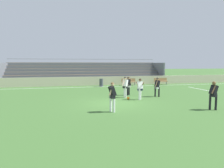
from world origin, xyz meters
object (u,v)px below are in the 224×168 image
bleacher_stand (87,72)px  trash_bin (101,83)px  player_dark_on_ball (112,94)px  player_dark_challenging (157,85)px  soccer_ball (128,98)px  player_dark_deep_cover (128,84)px  bench_far_right (129,81)px  player_white_trailing_run (140,87)px  player_white_wide_right (125,85)px  player_dark_pressing_high (213,93)px  bench_centre_sideline (161,81)px

bleacher_stand → trash_bin: 4.81m
bleacher_stand → player_dark_on_ball: bearing=-90.6°
player_dark_challenging → soccer_ball: bearing=-163.9°
trash_bin → player_dark_deep_cover: size_ratio=0.58×
bench_far_right → trash_bin: 3.55m
player_white_trailing_run → soccer_ball: (-0.86, 0.25, -0.86)m
player_white_wide_right → player_dark_pressing_high: bearing=-53.8°
player_dark_challenging → player_dark_on_ball: 6.61m
trash_bin → soccer_ball: (0.59, -9.29, -0.36)m
player_dark_pressing_high → soccer_ball: player_dark_pressing_high is taller
player_white_trailing_run → player_white_wide_right: (-0.85, 1.21, 0.05)m
player_white_trailing_run → player_white_wide_right: 1.47m
player_dark_deep_cover → bench_far_right: bearing=72.7°
player_dark_challenging → player_dark_on_ball: size_ratio=0.93×
player_white_trailing_run → soccer_ball: bearing=164.0°
player_white_wide_right → player_dark_challenging: 2.76m
trash_bin → player_dark_on_ball: bearing=-96.6°
player_dark_challenging → player_dark_on_ball: player_dark_on_ball is taller
player_white_wide_right → player_dark_deep_cover: size_ratio=1.04×
player_white_trailing_run → soccer_ball: 1.25m
player_white_trailing_run → player_dark_on_ball: bearing=-130.6°
trash_bin → player_white_wide_right: player_white_wide_right is taller
bleacher_stand → player_white_trailing_run: 14.32m
player_dark_on_ball → bench_centre_sideline: bearing=54.5°
bench_centre_sideline → bench_far_right: (-4.37, 0.00, 0.00)m
player_dark_deep_cover → player_dark_challenging: player_dark_deep_cover is taller
bench_centre_sideline → trash_bin: 7.92m
bench_centre_sideline → player_dark_deep_cover: (-6.69, -7.44, 0.42)m
bench_far_right → player_white_trailing_run: 9.99m
bleacher_stand → player_dark_on_ball: 17.48m
bench_centre_sideline → soccer_ball: (-7.32, -9.52, -0.44)m
soccer_ball → player_white_trailing_run: bearing=-16.0°
player_white_trailing_run → soccer_ball: player_white_trailing_run is taller
player_white_wide_right → bleacher_stand: bearing=98.5°
bench_far_right → player_white_trailing_run: (-2.09, -9.76, 0.43)m
bench_centre_sideline → player_dark_deep_cover: player_dark_deep_cover is taller
bench_far_right → trash_bin: size_ratio=1.90×
bench_far_right → trash_bin: trash_bin is taller
bleacher_stand → player_white_trailing_run: bleacher_stand is taller
bleacher_stand → trash_bin: size_ratio=22.99×
trash_bin → player_dark_pressing_high: (4.56, -13.73, 0.56)m
trash_bin → bench_centre_sideline: bearing=1.6°
player_white_trailing_run → player_dark_on_ball: player_dark_on_ball is taller
bleacher_stand → bench_centre_sideline: bleacher_stand is taller
player_white_wide_right → player_dark_deep_cover: player_white_wide_right is taller
bench_centre_sideline → player_dark_deep_cover: 10.01m
bleacher_stand → player_dark_pressing_high: 19.17m
bleacher_stand → player_dark_deep_cover: size_ratio=13.29×
bench_centre_sideline → soccer_ball: 12.02m
trash_bin → player_white_trailing_run: player_white_trailing_run is taller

